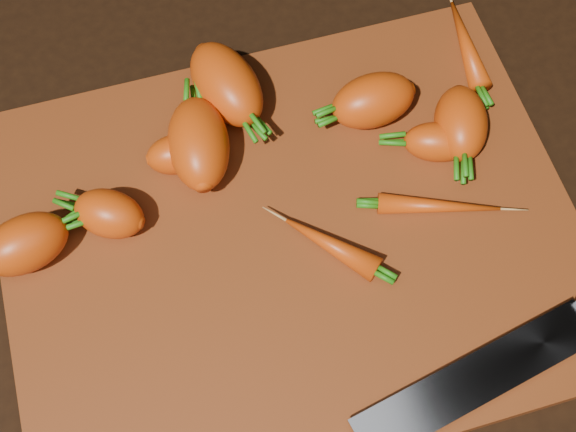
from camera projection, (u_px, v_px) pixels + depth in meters
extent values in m
cube|color=black|center=(291.00, 243.00, 0.72)|extent=(2.00, 2.00, 0.01)
cube|color=maroon|center=(291.00, 238.00, 0.71)|extent=(0.50, 0.40, 0.01)
ellipsoid|color=#C73F08|center=(25.00, 244.00, 0.67)|extent=(0.08, 0.07, 0.05)
ellipsoid|color=#C73F08|center=(109.00, 214.00, 0.69)|extent=(0.07, 0.07, 0.04)
ellipsoid|color=#C73F08|center=(226.00, 84.00, 0.74)|extent=(0.08, 0.11, 0.06)
ellipsoid|color=#C73F08|center=(199.00, 144.00, 0.71)|extent=(0.07, 0.10, 0.05)
ellipsoid|color=#C73F08|center=(373.00, 101.00, 0.73)|extent=(0.08, 0.06, 0.05)
ellipsoid|color=#C73F08|center=(178.00, 154.00, 0.72)|extent=(0.06, 0.04, 0.04)
ellipsoid|color=#C73F08|center=(438.00, 142.00, 0.72)|extent=(0.07, 0.05, 0.04)
ellipsoid|color=#C73F08|center=(466.00, 44.00, 0.78)|extent=(0.03, 0.11, 0.02)
ellipsoid|color=#C73F08|center=(439.00, 206.00, 0.70)|extent=(0.11, 0.05, 0.02)
ellipsoid|color=#C73F08|center=(331.00, 245.00, 0.68)|extent=(0.08, 0.08, 0.02)
ellipsoid|color=#C73F08|center=(461.00, 123.00, 0.72)|extent=(0.07, 0.09, 0.05)
cube|color=gray|center=(484.00, 375.00, 0.64)|extent=(0.02, 0.04, 0.02)
cube|color=black|center=(554.00, 337.00, 0.65)|extent=(0.13, 0.05, 0.02)
cylinder|color=#B2B2B7|center=(538.00, 344.00, 0.64)|extent=(0.01, 0.01, 0.00)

